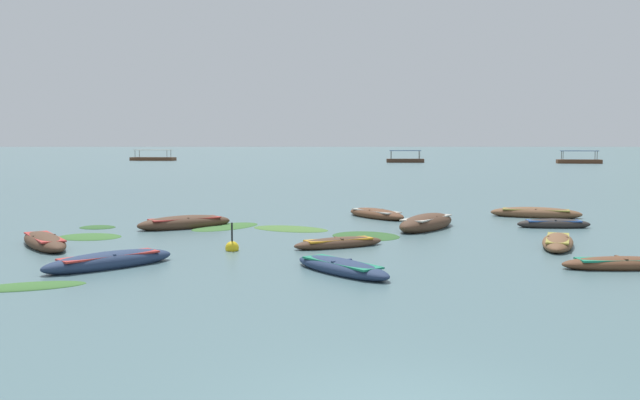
# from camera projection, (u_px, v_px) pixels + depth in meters

# --- Properties ---
(ground_plane) EXTENTS (6000.00, 6000.00, 0.00)m
(ground_plane) POSITION_uv_depth(u_px,v_px,m) (360.00, 146.00, 1500.11)
(ground_plane) COLOR slate
(mountain_1) EXTENTS (871.08, 871.08, 229.56)m
(mountain_1) POSITION_uv_depth(u_px,v_px,m) (104.00, 114.00, 2367.45)
(mountain_1) COLOR slate
(mountain_1) RESTS_ON ground
(mountain_2) EXTENTS (1691.55, 1691.55, 436.56)m
(mountain_2) POSITION_uv_depth(u_px,v_px,m) (412.00, 75.00, 2031.59)
(mountain_2) COLOR slate
(mountain_2) RESTS_ON ground
(rowboat_0) EXTENTS (3.27, 2.33, 0.42)m
(rowboat_0) POSITION_uv_depth(u_px,v_px,m) (339.00, 243.00, 22.12)
(rowboat_0) COLOR #4C3323
(rowboat_0) RESTS_ON ground
(rowboat_1) EXTENTS (3.36, 3.92, 0.56)m
(rowboat_1) POSITION_uv_depth(u_px,v_px,m) (44.00, 242.00, 22.20)
(rowboat_1) COLOR #4C3323
(rowboat_1) RESTS_ON ground
(rowboat_2) EXTENTS (3.13, 3.35, 0.46)m
(rowboat_2) POSITION_uv_depth(u_px,v_px,m) (342.00, 267.00, 17.70)
(rowboat_2) COLOR navy
(rowboat_2) RESTS_ON ground
(rowboat_3) EXTENTS (3.36, 3.49, 0.56)m
(rowboat_3) POSITION_uv_depth(u_px,v_px,m) (110.00, 261.00, 18.48)
(rowboat_3) COLOR navy
(rowboat_3) RESTS_ON ground
(rowboat_4) EXTENTS (3.96, 3.35, 0.65)m
(rowboat_4) POSITION_uv_depth(u_px,v_px,m) (185.00, 223.00, 27.19)
(rowboat_4) COLOR #4C3323
(rowboat_4) RESTS_ON ground
(rowboat_5) EXTENTS (3.22, 3.78, 0.55)m
(rowboat_5) POSITION_uv_depth(u_px,v_px,m) (376.00, 214.00, 31.02)
(rowboat_5) COLOR brown
(rowboat_5) RESTS_ON ground
(rowboat_6) EXTENTS (3.45, 1.29, 0.42)m
(rowboat_6) POSITION_uv_depth(u_px,v_px,m) (621.00, 264.00, 18.30)
(rowboat_6) COLOR brown
(rowboat_6) RESTS_ON ground
(rowboat_7) EXTENTS (3.26, 4.32, 0.77)m
(rowboat_7) POSITION_uv_depth(u_px,v_px,m) (427.00, 223.00, 26.91)
(rowboat_7) COLOR #4C3323
(rowboat_7) RESTS_ON ground
(rowboat_8) EXTENTS (4.35, 2.27, 0.60)m
(rowboat_8) POSITION_uv_depth(u_px,v_px,m) (536.00, 213.00, 31.28)
(rowboat_8) COLOR brown
(rowboat_8) RESTS_ON ground
(rowboat_9) EXTENTS (3.02, 0.86, 0.47)m
(rowboat_9) POSITION_uv_depth(u_px,v_px,m) (554.00, 224.00, 27.34)
(rowboat_9) COLOR #2D2826
(rowboat_9) RESTS_ON ground
(rowboat_10) EXTENTS (2.06, 3.85, 0.48)m
(rowboat_10) POSITION_uv_depth(u_px,v_px,m) (558.00, 242.00, 22.22)
(rowboat_10) COLOR brown
(rowboat_10) RESTS_ON ground
(ferry_0) EXTENTS (7.96, 3.48, 2.54)m
(ferry_0) POSITION_uv_depth(u_px,v_px,m) (579.00, 161.00, 120.35)
(ferry_0) COLOR brown
(ferry_0) RESTS_ON ground
(ferry_1) EXTENTS (9.74, 3.79, 2.54)m
(ferry_1) POSITION_uv_depth(u_px,v_px,m) (153.00, 159.00, 141.85)
(ferry_1) COLOR brown
(ferry_1) RESTS_ON ground
(ferry_2) EXTENTS (7.13, 2.63, 2.54)m
(ferry_2) POSITION_uv_depth(u_px,v_px,m) (405.00, 160.00, 126.46)
(ferry_2) COLOR #4C3323
(ferry_2) RESTS_ON ground
(mooring_buoy) EXTENTS (0.44, 0.44, 1.05)m
(mooring_buoy) POSITION_uv_depth(u_px,v_px,m) (232.00, 248.00, 21.37)
(mooring_buoy) COLOR yellow
(mooring_buoy) RESTS_ON ground
(weed_patch_0) EXTENTS (2.73, 2.36, 0.14)m
(weed_patch_0) POSITION_uv_depth(u_px,v_px,m) (90.00, 237.00, 24.53)
(weed_patch_0) COLOR #38662D
(weed_patch_0) RESTS_ON ground
(weed_patch_1) EXTENTS (3.59, 3.63, 0.14)m
(weed_patch_1) POSITION_uv_depth(u_px,v_px,m) (366.00, 236.00, 24.76)
(weed_patch_1) COLOR #2D5628
(weed_patch_1) RESTS_ON ground
(weed_patch_2) EXTENTS (1.75, 1.59, 0.14)m
(weed_patch_2) POSITION_uv_depth(u_px,v_px,m) (98.00, 228.00, 27.35)
(weed_patch_2) COLOR #2D5628
(weed_patch_2) RESTS_ON ground
(weed_patch_3) EXTENTS (3.81, 3.06, 0.14)m
(weed_patch_3) POSITION_uv_depth(u_px,v_px,m) (290.00, 229.00, 26.85)
(weed_patch_3) COLOR #477033
(weed_patch_3) RESTS_ON ground
(weed_patch_4) EXTENTS (2.87, 1.98, 0.14)m
(weed_patch_4) POSITION_uv_depth(u_px,v_px,m) (28.00, 287.00, 15.93)
(weed_patch_4) COLOR #38662D
(weed_patch_4) RESTS_ON ground
(weed_patch_5) EXTENTS (3.40, 3.95, 0.14)m
(weed_patch_5) POSITION_uv_depth(u_px,v_px,m) (226.00, 227.00, 27.51)
(weed_patch_5) COLOR #38662D
(weed_patch_5) RESTS_ON ground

